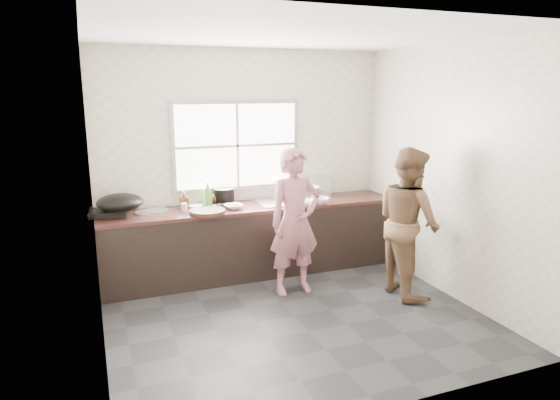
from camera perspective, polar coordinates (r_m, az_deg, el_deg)
name	(u,v)px	position (r m, az deg, el deg)	size (l,w,h in m)	color
floor	(294,316)	(5.15, 1.63, -13.14)	(3.60, 3.20, 0.01)	#272729
ceiling	(296,34)	(4.66, 1.85, 18.44)	(3.60, 3.20, 0.01)	silver
wall_back	(245,161)	(6.21, -4.08, 4.44)	(3.60, 0.01, 2.70)	beige
wall_left	(92,199)	(4.35, -20.70, 0.09)	(0.01, 3.20, 2.70)	silver
wall_right	(450,173)	(5.66, 18.83, 2.99)	(0.01, 3.20, 2.70)	beige
wall_front	(391,227)	(3.34, 12.56, -3.06)	(3.60, 0.01, 2.70)	silver
cabinet	(253,241)	(6.12, -3.06, -4.69)	(3.60, 0.62, 0.82)	black
countertop	(253,207)	(6.01, -3.11, -0.78)	(3.60, 0.64, 0.04)	#331914
sink	(280,202)	(6.12, 0.01, -0.27)	(0.55, 0.45, 0.02)	silver
faucet	(274,188)	(6.27, -0.66, 1.40)	(0.02, 0.02, 0.30)	silver
window_frame	(237,146)	(6.14, -4.96, 6.22)	(1.60, 0.05, 1.10)	#9EA0A5
window_glazing	(237,146)	(6.11, -4.89, 6.19)	(1.50, 0.01, 1.00)	white
woman	(295,226)	(5.47, 1.70, -3.05)	(0.55, 0.36, 1.51)	#AC6773
person_side	(408,222)	(5.60, 14.43, -2.43)	(0.79, 0.62, 1.63)	brown
cutting_board	(207,211)	(5.66, -8.30, -1.31)	(0.40, 0.40, 0.04)	#312313
cleaver	(218,205)	(5.87, -7.09, -0.54)	(0.18, 0.09, 0.01)	#A9ACB0
bowl_mince	(234,206)	(5.84, -5.33, -0.74)	(0.21, 0.21, 0.05)	white
bowl_crabs	(320,201)	(6.09, 4.56, -0.13)	(0.19, 0.19, 0.06)	silver
bowl_held	(309,202)	(6.03, 3.29, -0.19)	(0.22, 0.22, 0.07)	white
black_pot	(224,196)	(6.11, -6.45, 0.49)	(0.26, 0.26, 0.19)	black
plate_food	(195,206)	(6.02, -9.68, -0.64)	(0.20, 0.20, 0.02)	white
bottle_green	(208,193)	(6.00, -8.28, 0.75)	(0.12, 0.12, 0.30)	green
bottle_brown_tall	(184,201)	(5.92, -10.89, -0.08)	(0.08, 0.08, 0.18)	#512B14
bottle_brown_short	(214,198)	(6.09, -7.53, 0.27)	(0.12, 0.12, 0.16)	#461D11
glass_jar	(184,208)	(5.76, -10.89, -0.86)	(0.07, 0.07, 0.10)	silver
burner	(108,212)	(5.87, -19.10, -1.29)	(0.39, 0.39, 0.06)	black
wok	(120,203)	(5.72, -17.82, -0.28)	(0.50, 0.50, 0.19)	black
dish_rack	(316,186)	(6.53, 4.13, 1.65)	(0.35, 0.24, 0.26)	silver
pot_lid_left	(147,212)	(5.83, -15.01, -1.35)	(0.27, 0.27, 0.01)	#ABAEB2
pot_lid_right	(157,210)	(5.89, -13.92, -1.14)	(0.28, 0.28, 0.01)	silver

